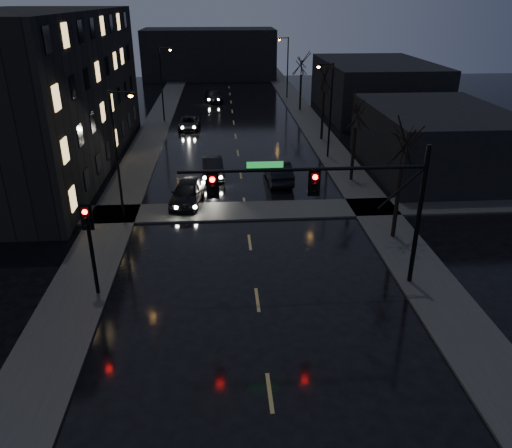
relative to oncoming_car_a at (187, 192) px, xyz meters
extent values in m
plane|color=black|center=(3.86, -20.17, -0.82)|extent=(160.00, 160.00, 0.00)
cube|color=#2D2D2B|center=(-4.64, 14.83, -0.76)|extent=(3.00, 140.00, 0.12)
cube|color=#2D2D2B|center=(12.36, 14.83, -0.76)|extent=(3.00, 140.00, 0.12)
cube|color=#2D2D2B|center=(3.86, -1.67, -0.76)|extent=(40.00, 3.00, 0.12)
cube|color=black|center=(-12.64, 9.83, 5.18)|extent=(12.00, 30.00, 12.00)
cube|color=black|center=(19.36, 5.83, 1.68)|extent=(10.00, 14.00, 5.00)
cube|color=black|center=(20.86, 27.83, 2.18)|extent=(12.00, 18.00, 6.00)
cube|color=black|center=(0.86, 57.83, 3.18)|extent=(22.00, 10.00, 8.00)
cylinder|color=black|center=(11.46, -11.17, 2.68)|extent=(0.22, 0.22, 7.00)
cylinder|color=black|center=(5.96, -11.17, 5.18)|extent=(11.00, 0.16, 0.16)
cylinder|color=black|center=(10.46, -11.17, 4.18)|extent=(2.05, 0.10, 2.05)
cube|color=#0C591E|center=(4.26, -11.17, 5.43)|extent=(1.60, 0.04, 0.28)
cube|color=black|center=(1.96, -11.17, 4.53)|extent=(0.35, 0.28, 1.05)
sphere|color=#FF0705|center=(1.96, -11.33, 4.86)|extent=(0.22, 0.22, 0.22)
cube|color=black|center=(6.46, -11.17, 4.53)|extent=(0.35, 0.28, 1.05)
sphere|color=#FF0705|center=(6.46, -11.33, 4.86)|extent=(0.22, 0.22, 0.22)
cylinder|color=black|center=(-3.64, -11.17, 1.38)|extent=(0.18, 0.18, 4.40)
cube|color=black|center=(-3.64, -11.17, 3.18)|extent=(0.35, 0.28, 1.05)
sphere|color=#FF0705|center=(-3.64, -11.33, 3.51)|extent=(0.22, 0.22, 0.22)
cylinder|color=black|center=(12.26, -6.17, 1.38)|extent=(0.24, 0.24, 4.40)
cylinder|color=black|center=(12.26, 3.83, 1.25)|extent=(0.24, 0.24, 4.12)
cylinder|color=black|center=(12.26, 15.83, 1.52)|extent=(0.24, 0.24, 4.68)
cylinder|color=black|center=(12.26, 29.83, 1.33)|extent=(0.24, 0.24, 4.29)
cylinder|color=black|center=(-3.94, -2.17, 3.18)|extent=(0.16, 0.16, 8.00)
cylinder|color=black|center=(-3.34, -2.17, 7.08)|extent=(1.20, 0.10, 0.10)
cube|color=black|center=(-2.74, -2.17, 6.98)|extent=(0.50, 0.25, 0.15)
sphere|color=orange|center=(-2.74, -2.17, 6.88)|extent=(0.28, 0.28, 0.28)
cylinder|color=black|center=(-3.94, 24.83, 3.18)|extent=(0.16, 0.16, 8.00)
cylinder|color=black|center=(-3.34, 24.83, 7.08)|extent=(1.20, 0.10, 0.10)
cube|color=black|center=(-2.74, 24.83, 6.98)|extent=(0.50, 0.25, 0.15)
sphere|color=orange|center=(-2.74, 24.83, 6.88)|extent=(0.28, 0.28, 0.28)
cylinder|color=black|center=(11.66, 9.83, 3.18)|extent=(0.16, 0.16, 8.00)
cylinder|color=black|center=(11.06, 9.83, 7.08)|extent=(1.20, 0.10, 0.10)
cube|color=black|center=(10.46, 9.83, 6.98)|extent=(0.50, 0.25, 0.15)
sphere|color=orange|center=(10.46, 9.83, 6.88)|extent=(0.28, 0.28, 0.28)
cylinder|color=black|center=(11.66, 37.83, 3.18)|extent=(0.16, 0.16, 8.00)
cylinder|color=black|center=(11.06, 37.83, 7.08)|extent=(1.20, 0.10, 0.10)
cube|color=black|center=(10.46, 37.83, 6.98)|extent=(0.50, 0.25, 0.15)
sphere|color=orange|center=(10.46, 37.83, 6.88)|extent=(0.28, 0.28, 0.28)
imported|color=black|center=(0.00, 0.00, 0.00)|extent=(2.52, 4.99, 1.63)
imported|color=black|center=(1.68, 5.61, -0.09)|extent=(1.88, 4.49, 1.44)
imported|color=black|center=(-0.94, 21.36, -0.18)|extent=(2.30, 4.66, 1.27)
imported|color=black|center=(1.56, 36.43, -0.09)|extent=(2.72, 5.26, 1.46)
imported|color=black|center=(6.65, 4.05, -0.01)|extent=(1.90, 4.93, 1.60)
camera|label=1|loc=(2.40, -31.79, 12.07)|focal=35.00mm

